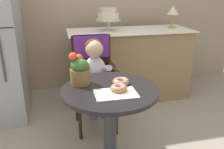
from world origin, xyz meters
name	(u,v)px	position (x,y,z in m)	size (l,w,h in m)	color
cafe_table	(110,114)	(0.00, 0.00, 0.51)	(0.72, 0.72, 0.72)	black
wicker_chair	(93,68)	(-0.02, 0.73, 0.64)	(0.42, 0.45, 0.95)	#332114
seated_child	(95,69)	(-0.02, 0.57, 0.68)	(0.27, 0.32, 0.73)	silver
paper_napkin	(116,93)	(0.02, -0.10, 0.72)	(0.29, 0.20, 0.00)	white
donut_front	(119,88)	(0.05, -0.06, 0.75)	(0.12, 0.12, 0.05)	#AD7542
donut_mid	(121,81)	(0.10, 0.05, 0.75)	(0.13, 0.13, 0.05)	#AD7542
flower_vase	(80,70)	(-0.20, 0.14, 0.83)	(0.15, 0.15, 0.25)	brown
display_counter	(130,64)	(0.55, 1.30, 0.45)	(1.56, 0.62, 0.90)	#93754C
tiered_cake_stand	(108,16)	(0.27, 1.30, 1.08)	(0.30, 0.30, 0.28)	silver
table_lamp	(173,11)	(1.12, 1.33, 1.12)	(0.15, 0.15, 0.28)	#B28C47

